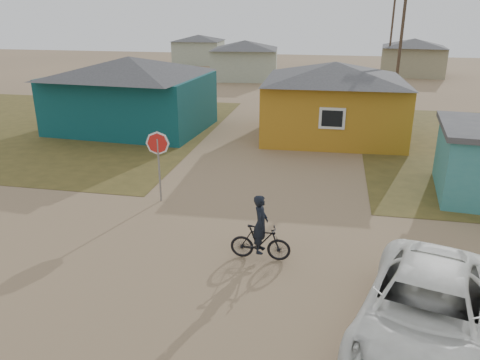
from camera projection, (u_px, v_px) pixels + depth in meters
The scene contains 12 objects.
ground at pixel (227, 264), 12.54m from camera, with size 120.00×120.00×0.00m, color #927554.
grass_nw at pixel (42, 126), 27.08m from camera, with size 20.00×18.00×0.00m, color brown.
house_teal at pixel (131, 92), 25.81m from camera, with size 8.93×7.08×4.00m.
house_yellow at pixel (333, 99), 24.26m from camera, with size 7.72×6.76×3.90m.
house_pale_west at pixel (245, 59), 44.27m from camera, with size 7.04×6.15×3.60m.
house_beige_east at pixel (413, 56), 46.83m from camera, with size 6.95×6.05×3.60m.
house_pale_north at pixel (199, 49), 56.82m from camera, with size 6.28×5.81×3.40m.
utility_pole_near at pixel (400, 46), 30.14m from camera, with size 1.40×0.20×8.00m.
utility_pole_far at pixel (391, 33), 44.66m from camera, with size 1.40×0.20×8.00m.
stop_sign at pixel (158, 151), 16.01m from camera, with size 0.80×0.28×2.54m.
cyclist at pixel (260, 236), 12.57m from camera, with size 1.65×0.60×1.87m.
vehicle at pixel (426, 312), 9.34m from camera, with size 2.47×5.35×1.49m, color white.
Camera 1 is at (2.51, -10.70, 6.46)m, focal length 35.00 mm.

